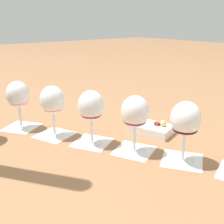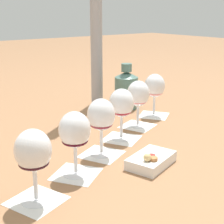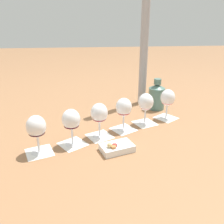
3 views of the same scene
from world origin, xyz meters
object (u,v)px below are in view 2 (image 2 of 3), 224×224
ceramic_vase (126,89)px  snack_dish (152,160)px  wine_glass_4 (75,133)px  wine_glass_5 (33,153)px  wine_glass_1 (138,96)px  wine_glass_0 (155,88)px  wine_glass_3 (101,117)px  wine_glass_2 (122,105)px

ceramic_vase → snack_dish: ceramic_vase is taller
wine_glass_4 → wine_glass_5: (0.14, 0.06, 0.00)m
wine_glass_1 → wine_glass_5: (0.53, 0.25, 0.00)m
wine_glass_1 → wine_glass_5: 0.59m
wine_glass_0 → ceramic_vase: ceramic_vase is taller
wine_glass_3 → wine_glass_5: size_ratio=1.00×
wine_glass_1 → wine_glass_2: bearing=26.4°
wine_glass_0 → wine_glass_1: size_ratio=1.00×
wine_glass_3 → wine_glass_5: 0.30m
wine_glass_0 → wine_glass_4: 0.59m
wine_glass_0 → snack_dish: wine_glass_0 is taller
wine_glass_0 → wine_glass_2: same height
wine_glass_0 → wine_glass_3: (0.40, 0.19, 0.00)m
wine_glass_0 → wine_glass_1: bearing=23.2°
wine_glass_0 → wine_glass_3: size_ratio=1.00×
ceramic_vase → wine_glass_4: bearing=38.8°
wine_glass_1 → snack_dish: (0.19, 0.28, -0.10)m
wine_glass_0 → snack_dish: 0.49m
wine_glass_4 → wine_glass_5: size_ratio=1.00×
wine_glass_2 → snack_dish: 0.24m
wine_glass_0 → wine_glass_5: 0.74m
wine_glass_2 → snack_dish: size_ratio=1.06×
wine_glass_2 → wine_glass_5: same height
wine_glass_3 → ceramic_vase: ceramic_vase is taller
wine_glass_4 → wine_glass_3: bearing=-153.5°
wine_glass_3 → ceramic_vase: (-0.39, -0.35, -0.03)m
wine_glass_2 → wine_glass_4: same height
ceramic_vase → snack_dish: (0.32, 0.50, -0.07)m
wine_glass_2 → wine_glass_5: bearing=25.2°
wine_glass_3 → wine_glass_1: bearing=-153.4°
wine_glass_4 → snack_dish: wine_glass_4 is taller
wine_glass_3 → ceramic_vase: 0.52m
snack_dish → wine_glass_2: bearing=-106.1°
wine_glass_0 → wine_glass_3: same height
wine_glass_4 → ceramic_vase: 0.66m
wine_glass_2 → wine_glass_4: bearing=26.7°
wine_glass_4 → ceramic_vase: size_ratio=0.87×
ceramic_vase → snack_dish: size_ratio=1.22×
wine_glass_0 → ceramic_vase: (0.02, -0.16, -0.03)m
wine_glass_0 → wine_glass_5: size_ratio=1.00×
wine_glass_0 → wine_glass_1: 0.16m
wine_glass_4 → snack_dish: bearing=157.6°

